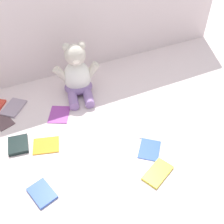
{
  "coord_description": "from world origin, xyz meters",
  "views": [
    {
      "loc": [
        -0.38,
        -0.87,
        0.92
      ],
      "look_at": [
        -0.02,
        -0.1,
        0.1
      ],
      "focal_mm": 43.51,
      "sensor_mm": 36.0,
      "label": 1
    }
  ],
  "objects_px": {
    "book_case_2": "(150,149)",
    "book_case_9": "(42,193)",
    "book_case_10": "(14,108)",
    "teddy_bear": "(77,76)",
    "book_case_0": "(158,173)",
    "book_case_3": "(151,130)",
    "book_case_6": "(46,145)",
    "book_case_8": "(3,122)",
    "book_case_1": "(59,114)",
    "book_case_7": "(18,145)"
  },
  "relations": [
    {
      "from": "book_case_3",
      "to": "book_case_9",
      "type": "xyz_separation_m",
      "value": [
        -0.53,
        -0.1,
        0.0
      ]
    },
    {
      "from": "book_case_7",
      "to": "book_case_1",
      "type": "bearing_deg",
      "value": -143.37
    },
    {
      "from": "book_case_1",
      "to": "book_case_8",
      "type": "xyz_separation_m",
      "value": [
        -0.25,
        0.06,
        0.0
      ]
    },
    {
      "from": "teddy_bear",
      "to": "book_case_3",
      "type": "height_order",
      "value": "teddy_bear"
    },
    {
      "from": "book_case_1",
      "to": "book_case_8",
      "type": "bearing_deg",
      "value": 13.26
    },
    {
      "from": "book_case_2",
      "to": "book_case_3",
      "type": "height_order",
      "value": "same"
    },
    {
      "from": "book_case_10",
      "to": "book_case_0",
      "type": "bearing_deg",
      "value": -13.59
    },
    {
      "from": "book_case_3",
      "to": "book_case_9",
      "type": "height_order",
      "value": "book_case_9"
    },
    {
      "from": "book_case_1",
      "to": "book_case_6",
      "type": "bearing_deg",
      "value": 83.37
    },
    {
      "from": "book_case_6",
      "to": "book_case_8",
      "type": "bearing_deg",
      "value": -130.53
    },
    {
      "from": "book_case_10",
      "to": "book_case_8",
      "type": "bearing_deg",
      "value": -89.24
    },
    {
      "from": "book_case_8",
      "to": "book_case_9",
      "type": "distance_m",
      "value": 0.45
    },
    {
      "from": "teddy_bear",
      "to": "book_case_7",
      "type": "height_order",
      "value": "teddy_bear"
    },
    {
      "from": "book_case_1",
      "to": "book_case_3",
      "type": "relative_size",
      "value": 0.95
    },
    {
      "from": "book_case_3",
      "to": "book_case_6",
      "type": "distance_m",
      "value": 0.47
    },
    {
      "from": "book_case_1",
      "to": "book_case_7",
      "type": "bearing_deg",
      "value": 54.82
    },
    {
      "from": "book_case_6",
      "to": "book_case_8",
      "type": "relative_size",
      "value": 1.1
    },
    {
      "from": "book_case_0",
      "to": "book_case_6",
      "type": "bearing_deg",
      "value": 22.73
    },
    {
      "from": "teddy_bear",
      "to": "book_case_6",
      "type": "height_order",
      "value": "teddy_bear"
    },
    {
      "from": "teddy_bear",
      "to": "book_case_2",
      "type": "height_order",
      "value": "teddy_bear"
    },
    {
      "from": "book_case_2",
      "to": "book_case_7",
      "type": "distance_m",
      "value": 0.56
    },
    {
      "from": "teddy_bear",
      "to": "book_case_8",
      "type": "bearing_deg",
      "value": -159.21
    },
    {
      "from": "book_case_10",
      "to": "teddy_bear",
      "type": "bearing_deg",
      "value": 38.18
    },
    {
      "from": "book_case_0",
      "to": "book_case_8",
      "type": "height_order",
      "value": "same"
    },
    {
      "from": "book_case_9",
      "to": "book_case_1",
      "type": "bearing_deg",
      "value": 47.79
    },
    {
      "from": "book_case_6",
      "to": "book_case_0",
      "type": "bearing_deg",
      "value": 64.47
    },
    {
      "from": "book_case_3",
      "to": "book_case_10",
      "type": "distance_m",
      "value": 0.68
    },
    {
      "from": "book_case_0",
      "to": "book_case_8",
      "type": "relative_size",
      "value": 1.27
    },
    {
      "from": "teddy_bear",
      "to": "book_case_9",
      "type": "relative_size",
      "value": 2.69
    },
    {
      "from": "book_case_2",
      "to": "book_case_6",
      "type": "xyz_separation_m",
      "value": [
        -0.39,
        0.21,
        0.0
      ]
    },
    {
      "from": "book_case_2",
      "to": "book_case_3",
      "type": "distance_m",
      "value": 0.11
    },
    {
      "from": "book_case_1",
      "to": "book_case_2",
      "type": "distance_m",
      "value": 0.47
    },
    {
      "from": "book_case_7",
      "to": "book_case_10",
      "type": "height_order",
      "value": "book_case_7"
    },
    {
      "from": "book_case_3",
      "to": "book_case_6",
      "type": "height_order",
      "value": "book_case_6"
    },
    {
      "from": "book_case_0",
      "to": "book_case_8",
      "type": "bearing_deg",
      "value": 17.41
    },
    {
      "from": "book_case_2",
      "to": "book_case_10",
      "type": "distance_m",
      "value": 0.7
    },
    {
      "from": "book_case_1",
      "to": "book_case_2",
      "type": "xyz_separation_m",
      "value": [
        0.28,
        -0.37,
        -0.0
      ]
    },
    {
      "from": "book_case_0",
      "to": "book_case_3",
      "type": "bearing_deg",
      "value": -49.95
    },
    {
      "from": "book_case_0",
      "to": "book_case_2",
      "type": "height_order",
      "value": "book_case_0"
    },
    {
      "from": "book_case_2",
      "to": "book_case_9",
      "type": "xyz_separation_m",
      "value": [
        -0.47,
        -0.01,
        0.0
      ]
    },
    {
      "from": "book_case_1",
      "to": "book_case_10",
      "type": "relative_size",
      "value": 0.94
    },
    {
      "from": "book_case_9",
      "to": "book_case_2",
      "type": "bearing_deg",
      "value": -15.42
    },
    {
      "from": "book_case_7",
      "to": "book_case_10",
      "type": "distance_m",
      "value": 0.25
    },
    {
      "from": "book_case_0",
      "to": "book_case_6",
      "type": "xyz_separation_m",
      "value": [
        -0.36,
        0.33,
        -0.0
      ]
    },
    {
      "from": "teddy_bear",
      "to": "book_case_10",
      "type": "distance_m",
      "value": 0.35
    },
    {
      "from": "book_case_3",
      "to": "book_case_9",
      "type": "relative_size",
      "value": 1.17
    },
    {
      "from": "book_case_2",
      "to": "book_case_9",
      "type": "bearing_deg",
      "value": -139.49
    },
    {
      "from": "book_case_1",
      "to": "book_case_10",
      "type": "distance_m",
      "value": 0.24
    },
    {
      "from": "book_case_3",
      "to": "book_case_8",
      "type": "distance_m",
      "value": 0.69
    },
    {
      "from": "book_case_0",
      "to": "teddy_bear",
      "type": "bearing_deg",
      "value": -15.33
    }
  ]
}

